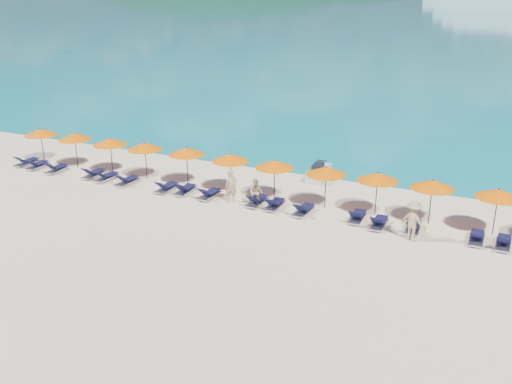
% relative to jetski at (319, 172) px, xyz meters
% --- Properties ---
extents(ground, '(1400.00, 1400.00, 0.00)m').
position_rel_jetski_xyz_m(ground, '(-0.95, -9.77, -0.38)').
color(ground, beige).
extents(headland_main, '(374.00, 242.00, 126.50)m').
position_rel_jetski_xyz_m(headland_main, '(-300.95, 530.23, -38.38)').
color(headland_main, black).
rests_on(headland_main, ground).
extents(headland_small, '(162.00, 126.00, 85.50)m').
position_rel_jetski_xyz_m(headland_small, '(-150.95, 550.23, -35.38)').
color(headland_small, black).
rests_on(headland_small, ground).
extents(jetski, '(1.16, 2.66, 0.92)m').
position_rel_jetski_xyz_m(jetski, '(0.00, 0.00, 0.00)').
color(jetski, '#B9B9C5').
rests_on(jetski, ground).
extents(beachgoer_a, '(0.77, 0.76, 1.79)m').
position_rel_jetski_xyz_m(beachgoer_a, '(-2.87, -5.76, 0.51)').
color(beachgoer_a, tan).
rests_on(beachgoer_a, ground).
extents(beachgoer_b, '(0.75, 0.46, 1.50)m').
position_rel_jetski_xyz_m(beachgoer_b, '(-1.43, -5.74, 0.37)').
color(beachgoer_b, tan).
rests_on(beachgoer_b, ground).
extents(beachgoer_c, '(1.34, 0.96, 1.88)m').
position_rel_jetski_xyz_m(beachgoer_c, '(6.75, -6.55, 0.56)').
color(beachgoer_c, tan).
rests_on(beachgoer_c, ground).
extents(umbrella_0, '(2.10, 2.10, 2.28)m').
position_rel_jetski_xyz_m(umbrella_0, '(-17.29, -4.51, 1.64)').
color(umbrella_0, black).
rests_on(umbrella_0, ground).
extents(umbrella_1, '(2.10, 2.10, 2.28)m').
position_rel_jetski_xyz_m(umbrella_1, '(-14.55, -4.44, 1.64)').
color(umbrella_1, black).
rests_on(umbrella_1, ground).
extents(umbrella_2, '(2.10, 2.10, 2.28)m').
position_rel_jetski_xyz_m(umbrella_2, '(-11.72, -4.52, 1.64)').
color(umbrella_2, black).
rests_on(umbrella_2, ground).
extents(umbrella_3, '(2.10, 2.10, 2.28)m').
position_rel_jetski_xyz_m(umbrella_3, '(-9.22, -4.48, 1.64)').
color(umbrella_3, black).
rests_on(umbrella_3, ground).
extents(umbrella_4, '(2.10, 2.10, 2.28)m').
position_rel_jetski_xyz_m(umbrella_4, '(-6.44, -4.35, 1.64)').
color(umbrella_4, black).
rests_on(umbrella_4, ground).
extents(umbrella_5, '(2.10, 2.10, 2.28)m').
position_rel_jetski_xyz_m(umbrella_5, '(-3.60, -4.44, 1.64)').
color(umbrella_5, black).
rests_on(umbrella_5, ground).
extents(umbrella_6, '(2.10, 2.10, 2.28)m').
position_rel_jetski_xyz_m(umbrella_6, '(-0.93, -4.51, 1.64)').
color(umbrella_6, black).
rests_on(umbrella_6, ground).
extents(umbrella_7, '(2.10, 2.10, 2.28)m').
position_rel_jetski_xyz_m(umbrella_7, '(1.89, -4.43, 1.64)').
color(umbrella_7, black).
rests_on(umbrella_7, ground).
extents(umbrella_8, '(2.10, 2.10, 2.28)m').
position_rel_jetski_xyz_m(umbrella_8, '(4.50, -4.27, 1.64)').
color(umbrella_8, black).
rests_on(umbrella_8, ground).
extents(umbrella_9, '(2.10, 2.10, 2.28)m').
position_rel_jetski_xyz_m(umbrella_9, '(7.12, -4.26, 1.64)').
color(umbrella_9, black).
rests_on(umbrella_9, ground).
extents(umbrella_10, '(2.10, 2.10, 2.28)m').
position_rel_jetski_xyz_m(umbrella_10, '(10.03, -4.32, 1.64)').
color(umbrella_10, black).
rests_on(umbrella_10, ground).
extents(lounger_0, '(0.71, 1.73, 0.66)m').
position_rel_jetski_xyz_m(lounger_0, '(-17.81, -5.50, -0.15)').
color(lounger_0, silver).
rests_on(lounger_0, ground).
extents(lounger_1, '(0.76, 1.75, 0.66)m').
position_rel_jetski_xyz_m(lounger_1, '(-16.71, -5.68, -0.15)').
color(lounger_1, silver).
rests_on(lounger_1, ground).
extents(lounger_2, '(0.76, 1.75, 0.66)m').
position_rel_jetski_xyz_m(lounger_2, '(-15.04, -5.76, -0.15)').
color(lounger_2, silver).
rests_on(lounger_2, ground).
extents(lounger_3, '(0.67, 1.72, 0.66)m').
position_rel_jetski_xyz_m(lounger_3, '(-12.31, -5.57, -0.15)').
color(lounger_3, silver).
rests_on(lounger_3, ground).
extents(lounger_4, '(0.76, 1.75, 0.66)m').
position_rel_jetski_xyz_m(lounger_4, '(-11.26, -5.70, -0.15)').
color(lounger_4, silver).
rests_on(lounger_4, ground).
extents(lounger_5, '(0.69, 1.72, 0.66)m').
position_rel_jetski_xyz_m(lounger_5, '(-9.68, -5.78, -0.15)').
color(lounger_5, silver).
rests_on(lounger_5, ground).
extents(lounger_6, '(0.66, 1.71, 0.66)m').
position_rel_jetski_xyz_m(lounger_6, '(-6.95, -5.79, -0.15)').
color(lounger_6, silver).
rests_on(lounger_6, ground).
extents(lounger_7, '(0.72, 1.73, 0.66)m').
position_rel_jetski_xyz_m(lounger_7, '(-5.82, -5.65, -0.15)').
color(lounger_7, silver).
rests_on(lounger_7, ground).
extents(lounger_8, '(0.72, 1.74, 0.66)m').
position_rel_jetski_xyz_m(lounger_8, '(-4.26, -5.71, -0.15)').
color(lounger_8, silver).
rests_on(lounger_8, ground).
extents(lounger_9, '(0.66, 1.72, 0.66)m').
position_rel_jetski_xyz_m(lounger_9, '(-1.48, -5.56, -0.15)').
color(lounger_9, silver).
rests_on(lounger_9, ground).
extents(lounger_10, '(0.65, 1.71, 0.66)m').
position_rel_jetski_xyz_m(lounger_10, '(-0.42, -5.60, -0.15)').
color(lounger_10, silver).
rests_on(lounger_10, ground).
extents(lounger_11, '(0.72, 1.74, 0.66)m').
position_rel_jetski_xyz_m(lounger_11, '(1.20, -5.70, -0.15)').
color(lounger_11, silver).
rests_on(lounger_11, ground).
extents(lounger_12, '(0.68, 1.72, 0.66)m').
position_rel_jetski_xyz_m(lounger_12, '(3.89, -5.41, -0.15)').
color(lounger_12, silver).
rests_on(lounger_12, ground).
extents(lounger_13, '(0.62, 1.70, 0.66)m').
position_rel_jetski_xyz_m(lounger_13, '(5.03, -5.70, -0.15)').
color(lounger_13, silver).
rests_on(lounger_13, ground).
extents(lounger_14, '(0.73, 1.74, 0.66)m').
position_rel_jetski_xyz_m(lounger_14, '(6.62, -5.48, -0.15)').
color(lounger_14, silver).
rests_on(lounger_14, ground).
extents(lounger_15, '(0.64, 1.71, 0.66)m').
position_rel_jetski_xyz_m(lounger_15, '(9.43, -5.52, -0.15)').
color(lounger_15, silver).
rests_on(lounger_15, ground).
extents(lounger_16, '(0.65, 1.71, 0.66)m').
position_rel_jetski_xyz_m(lounger_16, '(10.55, -5.58, -0.15)').
color(lounger_16, silver).
rests_on(lounger_16, ground).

